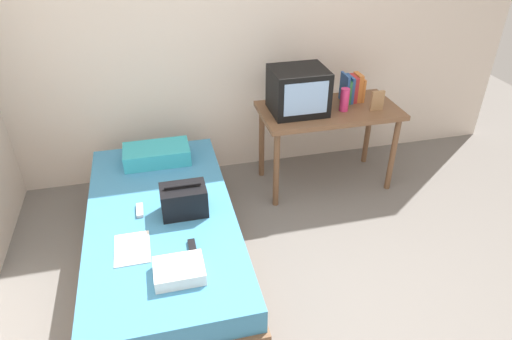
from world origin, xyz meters
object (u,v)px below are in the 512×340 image
(pillow, at_px, (157,154))
(remote_silver, at_px, (140,210))
(book_row, at_px, (352,88))
(folded_towel, at_px, (179,271))
(picture_frame, at_px, (377,101))
(desk, at_px, (328,118))
(remote_dark, at_px, (193,248))
(magazine, at_px, (132,249))
(bed, at_px, (164,239))
(tv, at_px, (298,91))
(water_bottle, at_px, (345,100))
(handbag, at_px, (184,200))

(pillow, bearing_deg, remote_silver, -103.61)
(book_row, distance_m, folded_towel, 2.21)
(picture_frame, height_order, pillow, picture_frame)
(desk, relative_size, folded_towel, 4.14)
(picture_frame, relative_size, remote_dark, 1.07)
(magazine, xyz_separation_m, remote_dark, (0.35, -0.09, 0.01))
(book_row, bearing_deg, magazine, -148.87)
(book_row, bearing_deg, remote_silver, -157.12)
(bed, xyz_separation_m, book_row, (1.71, 0.83, 0.62))
(desk, distance_m, picture_frame, 0.42)
(pillow, relative_size, folded_towel, 1.83)
(remote_silver, relative_size, folded_towel, 0.51)
(book_row, distance_m, remote_silver, 2.04)
(desk, bearing_deg, tv, 177.77)
(desk, xyz_separation_m, book_row, (0.24, 0.11, 0.20))
(desk, xyz_separation_m, folded_towel, (-1.40, -1.33, -0.16))
(tv, distance_m, pillow, 1.24)
(water_bottle, relative_size, picture_frame, 1.14)
(tv, relative_size, pillow, 0.86)
(desk, bearing_deg, pillow, -178.85)
(book_row, relative_size, folded_towel, 0.87)
(book_row, bearing_deg, handbag, -151.01)
(pillow, bearing_deg, folded_towel, -87.96)
(magazine, bearing_deg, folded_towel, -48.44)
(book_row, bearing_deg, water_bottle, -129.87)
(bed, bearing_deg, water_bottle, 22.85)
(desk, xyz_separation_m, remote_silver, (-1.60, -0.67, -0.18))
(remote_silver, bearing_deg, tv, 27.30)
(handbag, distance_m, magazine, 0.46)
(tv, bearing_deg, book_row, 10.31)
(tv, distance_m, picture_frame, 0.66)
(folded_towel, bearing_deg, book_row, 41.22)
(tv, bearing_deg, handbag, -143.43)
(desk, relative_size, remote_dark, 7.44)
(magazine, bearing_deg, handbag, 39.50)
(magazine, xyz_separation_m, remote_silver, (0.06, 0.37, 0.01))
(tv, distance_m, folded_towel, 1.80)
(pillow, height_order, handbag, handbag)
(handbag, relative_size, folded_towel, 1.07)
(water_bottle, bearing_deg, remote_silver, -160.33)
(tv, height_order, folded_towel, tv)
(water_bottle, height_order, remote_dark, water_bottle)
(handbag, bearing_deg, water_bottle, 26.06)
(magazine, bearing_deg, bed, 59.09)
(remote_dark, height_order, folded_towel, folded_towel)
(picture_frame, relative_size, pillow, 0.33)
(picture_frame, bearing_deg, remote_silver, -164.36)
(remote_dark, bearing_deg, bed, 111.92)
(magazine, bearing_deg, remote_dark, -14.81)
(folded_towel, bearing_deg, desk, 43.54)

